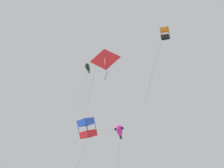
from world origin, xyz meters
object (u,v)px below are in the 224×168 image
(kite_box_far_centre, at_px, (165,34))
(kite_fish_mid_left, at_px, (88,67))
(kite_fish_highest, at_px, (119,130))
(kite_box_low_drifter, at_px, (87,128))
(kite_delta_upper_right, at_px, (105,60))

(kite_box_far_centre, xyz_separation_m, kite_fish_mid_left, (-12.30, -0.42, -0.37))
(kite_box_far_centre, distance_m, kite_fish_highest, 12.30)
(kite_fish_highest, xyz_separation_m, kite_fish_mid_left, (-4.66, -1.03, 9.25))
(kite_box_low_drifter, xyz_separation_m, kite_fish_mid_left, (-2.33, 1.95, 9.14))
(kite_fish_mid_left, relative_size, kite_delta_upper_right, 1.08)
(kite_fish_mid_left, distance_m, kite_delta_upper_right, 10.57)
(kite_fish_mid_left, xyz_separation_m, kite_delta_upper_right, (8.47, -5.22, -3.57))
(kite_box_low_drifter, xyz_separation_m, kite_delta_upper_right, (6.14, -3.27, 5.57))
(kite_box_low_drifter, distance_m, kite_delta_upper_right, 8.91)
(kite_fish_highest, bearing_deg, kite_delta_upper_right, -68.67)
(kite_fish_highest, height_order, kite_delta_upper_right, kite_delta_upper_right)
(kite_box_low_drifter, height_order, kite_fish_mid_left, kite_fish_mid_left)
(kite_fish_highest, bearing_deg, kite_box_low_drifter, -138.10)
(kite_box_far_centre, height_order, kite_fish_highest, kite_box_far_centre)
(kite_delta_upper_right, bearing_deg, kite_box_low_drifter, 128.53)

